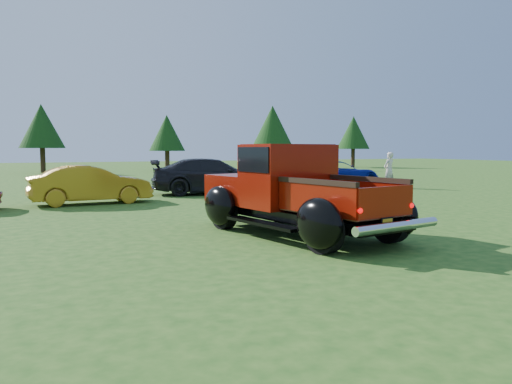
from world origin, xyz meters
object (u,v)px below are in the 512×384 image
Objects in this scene: tree_east at (273,126)px; tree_far_east at (353,133)px; tree_mid_left at (42,126)px; tree_mid_right at (167,133)px; spectator at (389,170)px; show_car_grey at (213,176)px; pickup_truck at (288,191)px; show_car_yellow at (90,185)px; show_car_blue at (334,174)px.

tree_east is 9.06m from tree_far_east.
tree_mid_right is (9.00, -1.00, -0.41)m from tree_mid_left.
tree_far_east reaches higher than spectator.
tree_far_east is 29.97m from show_car_grey.
pickup_truck is at bearing -178.17° from show_car_grey.
show_car_yellow is at bearing -128.65° from tree_east.
tree_mid_left reaches higher than pickup_truck.
tree_east is 20.91m from spectator.
tree_far_east is 37.86m from pickup_truck.
tree_mid_left is 23.16m from show_car_yellow.
show_car_grey is at bearing -99.57° from tree_mid_right.
pickup_truck is 1.18× the size of show_car_blue.
tree_mid_right is at bearing 176.82° from tree_east.
spectator reaches higher than show_car_grey.
show_car_yellow is (-26.17, -22.48, -2.63)m from tree_far_east.
spectator is at bearing -89.17° from show_car_yellow.
tree_east is at bearing -4.76° from tree_mid_left.
show_car_blue is (7.43, 9.55, -0.26)m from pickup_truck.
tree_far_east is 34.60m from show_car_yellow.
tree_far_east is at bearing -1.06° from tree_mid_left.
show_car_blue is at bearing -127.36° from tree_far_east.
spectator is at bearing -77.04° from tree_mid_right.
show_car_yellow is (-8.17, -21.98, -2.35)m from tree_mid_right.
tree_mid_left reaches higher than tree_mid_right.
spectator is at bearing 30.94° from pickup_truck.
spectator is at bearing -57.67° from tree_mid_left.
tree_far_east is at bearing -47.15° from show_car_blue.
pickup_truck is 12.10m from show_car_blue.
show_car_blue is at bearing -61.38° from tree_mid_left.
show_car_blue is 2.53m from spectator.
show_car_yellow is at bearing -110.40° from tree_mid_right.
pickup_truck is at bearing -161.59° from show_car_yellow.
spectator is at bearing -81.67° from show_car_grey.
show_car_grey is (-3.42, -20.30, -2.28)m from tree_mid_right.
tree_mid_right reaches higher than show_car_grey.
spectator reaches higher than show_car_blue.
tree_far_east is 1.07× the size of show_car_blue.
show_car_yellow is at bearing 91.21° from show_car_blue.
tree_mid_right is 0.81× the size of tree_east.
show_car_yellow is 0.79× the size of show_car_grey.
show_car_yellow is at bearing -139.35° from tree_far_east.
tree_mid_right is at bearing 2.11° from show_car_grey.
pickup_truck is (-23.01, -29.97, -2.36)m from tree_far_east.
show_car_blue is at bearing -83.45° from show_car_yellow.
spectator reaches higher than show_car_yellow.
show_car_grey is at bearing 69.52° from pickup_truck.
tree_mid_right is 0.92× the size of tree_far_east.
tree_far_east is (27.00, -0.50, -0.14)m from tree_mid_left.
show_car_blue is at bearing -36.91° from spectator.
show_car_yellow is at bearing 121.12° from show_car_grey.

